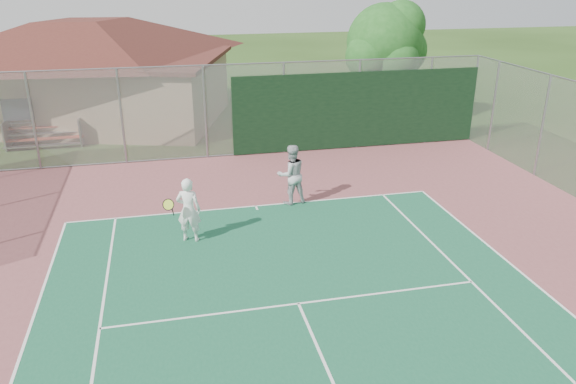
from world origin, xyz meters
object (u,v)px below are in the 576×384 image
at_px(tree, 387,45).
at_px(player_white_front, 188,210).
at_px(clubhouse, 87,61).
at_px(bleachers, 46,130).
at_px(player_grey_back, 291,175).

bearing_deg(tree, player_white_front, -133.05).
distance_m(clubhouse, tree, 13.64).
distance_m(bleachers, tree, 14.90).
height_order(tree, player_grey_back, tree).
xyz_separation_m(clubhouse, player_grey_back, (6.87, -12.02, -1.86)).
bearing_deg(tree, bleachers, 178.84).
bearing_deg(player_white_front, tree, -114.88).
distance_m(clubhouse, player_white_front, 14.54).
bearing_deg(player_white_front, player_grey_back, -130.86).
height_order(clubhouse, player_grey_back, clubhouse).
xyz_separation_m(clubhouse, player_white_front, (3.67, -13.94, -1.90)).
bearing_deg(player_white_front, clubhouse, -57.07).
relative_size(clubhouse, player_grey_back, 7.89).
xyz_separation_m(player_white_front, player_grey_back, (3.20, 1.92, 0.05)).
bearing_deg(clubhouse, player_grey_back, -43.31).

